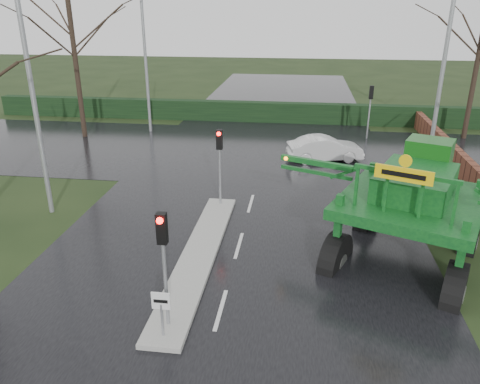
# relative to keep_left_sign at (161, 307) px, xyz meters

# --- Properties ---
(ground) EXTENTS (140.00, 140.00, 0.00)m
(ground) POSITION_rel_keep_left_sign_xyz_m (1.30, 1.50, -1.06)
(ground) COLOR black
(ground) RESTS_ON ground
(road_main) EXTENTS (14.00, 80.00, 0.02)m
(road_main) POSITION_rel_keep_left_sign_xyz_m (1.30, 11.50, -1.05)
(road_main) COLOR black
(road_main) RESTS_ON ground
(road_cross) EXTENTS (80.00, 12.00, 0.02)m
(road_cross) POSITION_rel_keep_left_sign_xyz_m (1.30, 17.50, -1.05)
(road_cross) COLOR black
(road_cross) RESTS_ON ground
(median_island) EXTENTS (1.20, 10.00, 0.16)m
(median_island) POSITION_rel_keep_left_sign_xyz_m (0.00, 4.50, -0.97)
(median_island) COLOR gray
(median_island) RESTS_ON ground
(hedge_row) EXTENTS (44.00, 0.90, 1.50)m
(hedge_row) POSITION_rel_keep_left_sign_xyz_m (1.30, 25.50, -0.31)
(hedge_row) COLOR black
(hedge_row) RESTS_ON ground
(brick_wall) EXTENTS (0.40, 20.00, 1.20)m
(brick_wall) POSITION_rel_keep_left_sign_xyz_m (11.80, 17.50, -0.46)
(brick_wall) COLOR #592D1E
(brick_wall) RESTS_ON ground
(keep_left_sign) EXTENTS (0.50, 0.07, 1.35)m
(keep_left_sign) POSITION_rel_keep_left_sign_xyz_m (0.00, 0.00, 0.00)
(keep_left_sign) COLOR gray
(keep_left_sign) RESTS_ON ground
(traffic_signal_near) EXTENTS (0.26, 0.33, 3.52)m
(traffic_signal_near) POSITION_rel_keep_left_sign_xyz_m (0.00, 0.49, 1.53)
(traffic_signal_near) COLOR gray
(traffic_signal_near) RESTS_ON ground
(traffic_signal_mid) EXTENTS (0.26, 0.33, 3.52)m
(traffic_signal_mid) POSITION_rel_keep_left_sign_xyz_m (0.00, 8.99, 1.53)
(traffic_signal_mid) COLOR gray
(traffic_signal_mid) RESTS_ON ground
(traffic_signal_far) EXTENTS (0.26, 0.33, 3.52)m
(traffic_signal_far) POSITION_rel_keep_left_sign_xyz_m (7.80, 21.51, 1.53)
(traffic_signal_far) COLOR gray
(traffic_signal_far) RESTS_ON ground
(street_light_left_near) EXTENTS (3.85, 0.30, 10.00)m
(street_light_left_near) POSITION_rel_keep_left_sign_xyz_m (-6.89, 7.50, 4.93)
(street_light_left_near) COLOR gray
(street_light_left_near) RESTS_ON ground
(street_light_right) EXTENTS (3.85, 0.30, 10.00)m
(street_light_right) POSITION_rel_keep_left_sign_xyz_m (9.49, 13.50, 4.93)
(street_light_right) COLOR gray
(street_light_right) RESTS_ON ground
(street_light_left_far) EXTENTS (3.85, 0.30, 10.00)m
(street_light_left_far) POSITION_rel_keep_left_sign_xyz_m (-6.89, 21.50, 4.93)
(street_light_left_far) COLOR gray
(street_light_left_far) RESTS_ON ground
(tree_left_far) EXTENTS (7.70, 7.70, 13.26)m
(tree_left_far) POSITION_rel_keep_left_sign_xyz_m (-11.20, 19.50, 6.09)
(tree_left_far) COLOR black
(tree_left_far) RESTS_ON ground
(crop_sprayer) EXTENTS (8.94, 7.26, 5.39)m
(crop_sprayer) POSITION_rel_keep_left_sign_xyz_m (4.90, 4.97, 1.49)
(crop_sprayer) COLOR black
(crop_sprayer) RESTS_ON ground
(white_sedan) EXTENTS (4.48, 2.44, 1.40)m
(white_sedan) POSITION_rel_keep_left_sign_xyz_m (4.81, 16.35, -1.06)
(white_sedan) COLOR silver
(white_sedan) RESTS_ON ground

